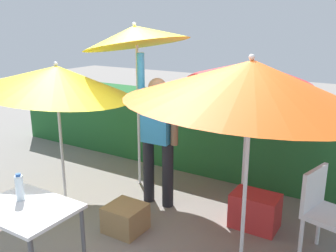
{
  "coord_description": "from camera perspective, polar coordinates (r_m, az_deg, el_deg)",
  "views": [
    {
      "loc": [
        2.1,
        -3.09,
        2.21
      ],
      "look_at": [
        0.0,
        0.3,
        1.1
      ],
      "focal_mm": 39.39,
      "sensor_mm": 36.0,
      "label": 1
    }
  ],
  "objects": [
    {
      "name": "umbrella_orange",
      "position": [
        4.65,
        -16.88,
        6.94
      ],
      "size": [
        1.89,
        1.87,
        1.87
      ],
      "color": "silver",
      "rests_on": "ground_plane"
    },
    {
      "name": "bottle_water",
      "position": [
        3.41,
        -21.99,
        -8.82
      ],
      "size": [
        0.07,
        0.07,
        0.24
      ],
      "color": "silver",
      "rests_on": "folding_table"
    },
    {
      "name": "hedge_row",
      "position": [
        5.64,
        8.51,
        -1.61
      ],
      "size": [
        8.0,
        0.7,
        1.12
      ],
      "primitive_type": "cube",
      "color": "#23602D",
      "rests_on": "ground_plane"
    },
    {
      "name": "umbrella_yellow",
      "position": [
        4.54,
        12.63,
        8.07
      ],
      "size": [
        1.59,
        1.58,
        1.91
      ],
      "color": "silver",
      "rests_on": "ground_plane"
    },
    {
      "name": "umbrella_navy",
      "position": [
        3.12,
        12.71,
        6.6
      ],
      "size": [
        2.11,
        2.11,
        2.02
      ],
      "color": "silver",
      "rests_on": "ground_plane"
    },
    {
      "name": "crate_cardboard",
      "position": [
        4.19,
        -6.59,
        -13.98
      ],
      "size": [
        0.4,
        0.39,
        0.3
      ],
      "primitive_type": "cube",
      "color": "#9E7A4C",
      "rests_on": "ground_plane"
    },
    {
      "name": "cooler_box",
      "position": [
        4.32,
        13.3,
        -12.64
      ],
      "size": [
        0.51,
        0.34,
        0.4
      ],
      "primitive_type": "cube",
      "color": "red",
      "rests_on": "ground_plane"
    },
    {
      "name": "chair_plastic",
      "position": [
        3.88,
        23.14,
        -11.8
      ],
      "size": [
        0.54,
        0.54,
        0.89
      ],
      "color": "silver",
      "rests_on": "ground_plane"
    },
    {
      "name": "person_vendor",
      "position": [
        4.46,
        -1.61,
        -1.04
      ],
      "size": [
        0.55,
        0.23,
        1.88
      ],
      "color": "black",
      "rests_on": "ground_plane"
    },
    {
      "name": "ground_plane",
      "position": [
        4.34,
        -2.16,
        -15.07
      ],
      "size": [
        24.0,
        24.0,
        0.0
      ],
      "primitive_type": "plane",
      "color": "gray"
    },
    {
      "name": "folding_table",
      "position": [
        3.36,
        -20.92,
        -12.99
      ],
      "size": [
        0.8,
        0.6,
        0.75
      ],
      "color": "#4C4C51",
      "rests_on": "ground_plane"
    },
    {
      "name": "umbrella_rainbow",
      "position": [
        4.89,
        -5.05,
        13.75
      ],
      "size": [
        1.43,
        1.41,
        2.32
      ],
      "color": "silver",
      "rests_on": "ground_plane"
    }
  ]
}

